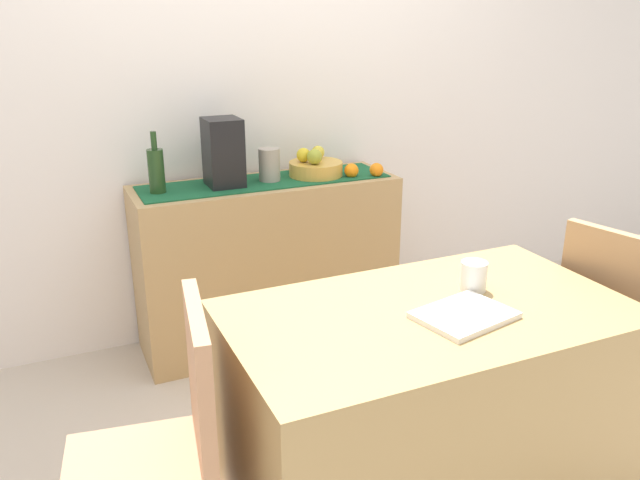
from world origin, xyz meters
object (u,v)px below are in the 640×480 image
wine_bottle (156,170)px  open_book (464,315)px  dining_table (424,411)px  coffee_cup (473,276)px  chair_by_corner (619,379)px  fruit_bowl (316,169)px  ceramic_vase (269,165)px  sideboard_console (268,263)px  coffee_maker (223,153)px

wine_bottle → open_book: bearing=-65.9°
dining_table → open_book: 0.39m
wine_bottle → coffee_cup: (0.78, -1.27, -0.16)m
dining_table → chair_by_corner: chair_by_corner is taller
fruit_bowl → open_book: fruit_bowl is taller
ceramic_vase → coffee_cup: ceramic_vase is taller
fruit_bowl → coffee_cup: bearing=-89.6°
open_book → fruit_bowl: bearing=72.4°
open_book → chair_by_corner: 0.97m
sideboard_console → dining_table: bearing=-87.3°
dining_table → chair_by_corner: size_ratio=1.41×
coffee_maker → ceramic_vase: size_ratio=1.97×
coffee_cup → open_book: bearing=-133.3°
open_book → wine_bottle: bearing=102.0°
wine_bottle → ceramic_vase: bearing=0.0°
coffee_maker → dining_table: (0.27, -1.33, -0.63)m
sideboard_console → wine_bottle: 0.74m
dining_table → sideboard_console: bearing=92.7°
coffee_cup → chair_by_corner: size_ratio=0.11×
open_book → coffee_cup: size_ratio=2.79×
open_book → coffee_cup: 0.22m
wine_bottle → open_book: 1.57m
dining_table → coffee_cup: 0.47m
sideboard_console → chair_by_corner: chair_by_corner is taller
ceramic_vase → open_book: ceramic_vase is taller
open_book → chair_by_corner: (0.84, 0.09, -0.48)m
wine_bottle → dining_table: bearing=-66.7°
fruit_bowl → wine_bottle: bearing=-180.0°
sideboard_console → coffee_maker: size_ratio=4.02×
wine_bottle → coffee_cup: bearing=-58.3°
ceramic_vase → coffee_cup: bearing=-78.8°
coffee_maker → sideboard_console: bearing=0.0°
fruit_bowl → coffee_cup: size_ratio=2.64×
fruit_bowl → dining_table: size_ratio=0.21×
chair_by_corner → sideboard_console: bearing=125.7°
sideboard_console → fruit_bowl: 0.53m
coffee_maker → coffee_cup: size_ratio=3.17×
ceramic_vase → chair_by_corner: 1.76m
coffee_cup → chair_by_corner: bearing=-5.8°
fruit_bowl → wine_bottle: (-0.78, -0.00, 0.07)m
coffee_maker → open_book: 1.48m
dining_table → chair_by_corner: (0.90, -0.00, -0.10)m
fruit_bowl → ceramic_vase: 0.25m
wine_bottle → dining_table: (0.58, -1.33, -0.58)m
coffee_maker → dining_table: 1.50m
fruit_bowl → dining_table: bearing=-98.5°
coffee_cup → chair_by_corner: 0.87m
sideboard_console → fruit_bowl: fruit_bowl is taller
fruit_bowl → coffee_maker: coffee_maker is taller
dining_table → ceramic_vase: bearing=91.8°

